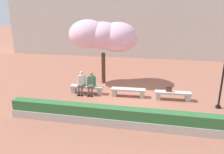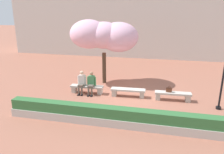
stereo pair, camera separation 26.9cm
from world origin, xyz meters
TOP-DOWN VIEW (x-y plane):
  - ground_plane at (0.00, 0.00)m, footprint 100.00×100.00m
  - building_facade at (0.00, 12.08)m, footprint 28.00×4.00m
  - stone_bench_west_end at (-2.37, 0.00)m, footprint 1.88×0.50m
  - stone_bench_near_west at (0.00, 0.00)m, footprint 1.88×0.50m
  - stone_bench_center at (2.37, 0.00)m, footprint 1.88×0.50m
  - person_seated_left at (-2.65, -0.05)m, footprint 0.51×0.69m
  - person_seated_right at (-2.08, -0.05)m, footprint 0.51×0.70m
  - handbag at (2.15, -0.00)m, footprint 0.30×0.15m
  - cherry_tree_main at (-1.81, 2.06)m, footprint 4.16×2.81m
  - planter_hedge_foreground at (0.00, -3.23)m, footprint 9.41×0.50m

SIDE VIEW (x-z plane):
  - ground_plane at x=0.00m, z-range 0.00..0.00m
  - stone_bench_west_end at x=-2.37m, z-range 0.08..0.53m
  - stone_bench_near_west at x=0.00m, z-range 0.08..0.53m
  - stone_bench_center at x=2.37m, z-range 0.08..0.53m
  - planter_hedge_foreground at x=0.00m, z-range -0.01..0.79m
  - handbag at x=2.15m, z-range 0.41..0.75m
  - person_seated_left at x=-2.65m, z-range 0.05..1.34m
  - person_seated_right at x=-2.08m, z-range 0.05..1.34m
  - cherry_tree_main at x=-1.81m, z-range 1.03..5.06m
  - building_facade at x=0.00m, z-range 0.00..10.84m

